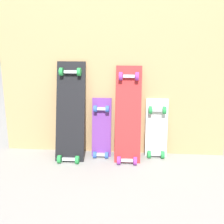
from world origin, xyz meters
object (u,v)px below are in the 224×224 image
skateboard_purple (101,131)px  skateboard_red (128,118)px  skateboard_black (70,116)px  skateboard_white (156,132)px

skateboard_purple → skateboard_red: size_ratio=0.68×
skateboard_black → skateboard_purple: 0.30m
skateboard_black → skateboard_purple: skateboard_black is taller
skateboard_white → skateboard_purple: bearing=-177.4°
skateboard_white → skateboard_red: bearing=-162.3°
skateboard_purple → skateboard_red: (0.23, -0.06, 0.14)m
skateboard_red → skateboard_black: bearing=-179.3°
skateboard_purple → skateboard_white: 0.47m
skateboard_purple → skateboard_white: (0.47, 0.02, 0.00)m
skateboard_purple → skateboard_red: 0.27m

